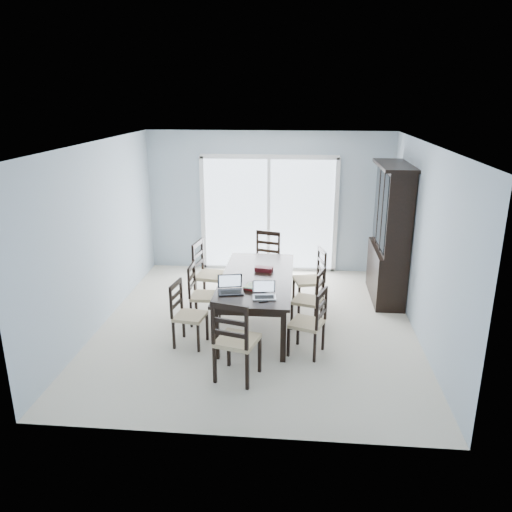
% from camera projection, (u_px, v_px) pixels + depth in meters
% --- Properties ---
extents(floor, '(5.00, 5.00, 0.00)m').
position_uv_depth(floor, '(257.00, 325.00, 7.28)').
color(floor, silver).
rests_on(floor, ground).
extents(ceiling, '(5.00, 5.00, 0.00)m').
position_uv_depth(ceiling, '(257.00, 143.00, 6.48)').
color(ceiling, white).
rests_on(ceiling, back_wall).
extents(back_wall, '(4.50, 0.02, 2.60)m').
position_uv_depth(back_wall, '(269.00, 202.00, 9.25)').
color(back_wall, '#A5B7C5').
rests_on(back_wall, floor).
extents(wall_left, '(0.02, 5.00, 2.60)m').
position_uv_depth(wall_left, '(99.00, 236.00, 7.07)').
color(wall_left, '#A5B7C5').
rests_on(wall_left, floor).
extents(wall_right, '(0.02, 5.00, 2.60)m').
position_uv_depth(wall_right, '(424.00, 244.00, 6.68)').
color(wall_right, '#A5B7C5').
rests_on(wall_right, floor).
extents(balcony, '(4.50, 2.00, 0.10)m').
position_uv_depth(balcony, '(271.00, 255.00, 10.61)').
color(balcony, gray).
rests_on(balcony, ground).
extents(railing, '(4.50, 0.06, 1.10)m').
position_uv_depth(railing, '(274.00, 217.00, 11.37)').
color(railing, '#99999E').
rests_on(railing, balcony).
extents(dining_table, '(1.00, 2.20, 0.75)m').
position_uv_depth(dining_table, '(257.00, 282.00, 7.07)').
color(dining_table, black).
rests_on(dining_table, floor).
extents(china_hutch, '(0.50, 1.38, 2.20)m').
position_uv_depth(china_hutch, '(390.00, 235.00, 7.96)').
color(china_hutch, black).
rests_on(china_hutch, floor).
extents(sliding_door, '(2.52, 0.05, 2.18)m').
position_uv_depth(sliding_door, '(269.00, 214.00, 9.29)').
color(sliding_door, silver).
rests_on(sliding_door, floor).
extents(chair_left_near, '(0.44, 0.43, 1.01)m').
position_uv_depth(chair_left_near, '(184.00, 307.00, 6.58)').
color(chair_left_near, black).
rests_on(chair_left_near, floor).
extents(chair_left_mid, '(0.40, 0.39, 1.03)m').
position_uv_depth(chair_left_mid, '(199.00, 288.00, 7.21)').
color(chair_left_mid, black).
rests_on(chair_left_mid, floor).
extents(chair_left_far, '(0.52, 0.51, 1.19)m').
position_uv_depth(chair_left_far, '(205.00, 266.00, 7.84)').
color(chair_left_far, black).
rests_on(chair_left_far, floor).
extents(chair_right_near, '(0.51, 0.50, 1.04)m').
position_uv_depth(chair_right_near, '(314.00, 316.00, 6.29)').
color(chair_right_near, black).
rests_on(chair_right_near, floor).
extents(chair_right_mid, '(0.48, 0.47, 1.01)m').
position_uv_depth(chair_right_mid, '(313.00, 293.00, 7.04)').
color(chair_right_mid, black).
rests_on(chair_right_mid, floor).
extents(chair_right_far, '(0.51, 0.50, 1.10)m').
position_uv_depth(chair_right_far, '(315.00, 272.00, 7.73)').
color(chair_right_far, black).
rests_on(chair_right_far, floor).
extents(chair_end_near, '(0.55, 0.56, 1.19)m').
position_uv_depth(chair_end_near, '(234.00, 333.00, 5.65)').
color(chair_end_near, black).
rests_on(chair_end_near, floor).
extents(chair_end_far, '(0.54, 0.55, 1.16)m').
position_uv_depth(chair_end_far, '(266.00, 255.00, 8.47)').
color(chair_end_far, black).
rests_on(chair_end_far, floor).
extents(laptop_dark, '(0.36, 0.29, 0.22)m').
position_uv_depth(laptop_dark, '(231.00, 289.00, 6.46)').
color(laptop_dark, black).
rests_on(laptop_dark, dining_table).
extents(laptop_silver, '(0.32, 0.24, 0.20)m').
position_uv_depth(laptop_silver, '(264.00, 294.00, 6.31)').
color(laptop_silver, '#BDBDBF').
rests_on(laptop_silver, dining_table).
extents(book_stack, '(0.33, 0.29, 0.05)m').
position_uv_depth(book_stack, '(255.00, 287.00, 6.60)').
color(book_stack, maroon).
rests_on(book_stack, dining_table).
extents(cell_phone, '(0.12, 0.08, 0.01)m').
position_uv_depth(cell_phone, '(263.00, 301.00, 6.21)').
color(cell_phone, black).
rests_on(cell_phone, dining_table).
extents(game_box, '(0.27, 0.17, 0.06)m').
position_uv_depth(game_box, '(264.00, 269.00, 7.26)').
color(game_box, '#480E0E').
rests_on(game_box, dining_table).
extents(hot_tub, '(2.08, 1.91, 0.96)m').
position_uv_depth(hot_tub, '(227.00, 228.00, 10.64)').
color(hot_tub, maroon).
rests_on(hot_tub, balcony).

